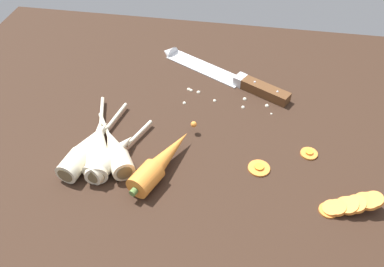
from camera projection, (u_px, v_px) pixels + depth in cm
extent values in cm
cube|color=#332116|center=(194.00, 140.00, 81.55)|extent=(120.00, 90.00, 4.00)
cube|color=silver|center=(204.00, 68.00, 96.18)|extent=(19.69, 13.38, 0.50)
cone|color=silver|center=(168.00, 52.00, 101.22)|extent=(4.52, 4.91, 3.96)
cube|color=silver|center=(240.00, 80.00, 91.09)|extent=(3.16, 3.54, 2.20)
cube|color=brown|center=(265.00, 91.00, 88.17)|extent=(11.01, 7.70, 2.20)
sphere|color=silver|center=(255.00, 82.00, 88.67)|extent=(0.50, 0.50, 0.50)
sphere|color=silver|center=(277.00, 92.00, 86.15)|extent=(0.50, 0.50, 0.50)
cylinder|color=orange|center=(146.00, 179.00, 68.69)|extent=(5.95, 6.67, 4.20)
cone|color=orange|center=(168.00, 155.00, 72.80)|extent=(8.62, 13.75, 3.99)
sphere|color=orange|center=(194.00, 126.00, 78.39)|extent=(1.20, 1.20, 1.20)
cylinder|color=#5B7F3D|center=(134.00, 192.00, 66.61)|extent=(1.49, 1.37, 1.20)
cylinder|color=beige|center=(121.00, 164.00, 71.19)|extent=(5.65, 5.72, 4.00)
cone|color=beige|center=(112.00, 143.00, 75.13)|extent=(7.26, 8.37, 3.80)
cylinder|color=beige|center=(105.00, 126.00, 79.78)|extent=(4.98, 7.21, 0.70)
cylinder|color=brown|center=(124.00, 173.00, 69.77)|extent=(2.52, 1.77, 2.80)
cylinder|color=beige|center=(97.00, 165.00, 71.03)|extent=(5.35, 6.27, 4.00)
cone|color=beige|center=(99.00, 136.00, 76.42)|extent=(6.34, 10.21, 3.80)
cylinder|color=beige|center=(102.00, 114.00, 82.56)|extent=(3.59, 10.08, 0.70)
cylinder|color=brown|center=(96.00, 177.00, 69.08)|extent=(2.77, 1.08, 2.80)
cylinder|color=beige|center=(73.00, 165.00, 71.09)|extent=(4.93, 5.89, 4.00)
cone|color=beige|center=(95.00, 138.00, 76.04)|extent=(5.52, 9.84, 3.80)
cylinder|color=beige|center=(115.00, 118.00, 81.72)|extent=(2.63, 9.99, 0.70)
cylinder|color=brown|center=(65.00, 176.00, 69.31)|extent=(2.81, 0.83, 2.80)
cylinder|color=beige|center=(99.00, 169.00, 70.49)|extent=(5.22, 5.29, 4.00)
cone|color=beige|center=(120.00, 148.00, 74.08)|extent=(6.19, 8.21, 3.80)
cylinder|color=beige|center=(139.00, 133.00, 78.37)|extent=(3.51, 7.65, 0.70)
cylinder|color=brown|center=(91.00, 176.00, 69.19)|extent=(2.72, 1.29, 2.80)
cylinder|color=orange|center=(328.00, 210.00, 66.15)|extent=(3.09, 3.09, 0.70)
cylinder|color=orange|center=(332.00, 208.00, 66.07)|extent=(3.12, 3.03, 1.71)
cylinder|color=orange|center=(337.00, 208.00, 65.84)|extent=(3.13, 3.04, 1.75)
cylinder|color=orange|center=(346.00, 205.00, 65.88)|extent=(3.27, 3.19, 1.61)
cylinder|color=orange|center=(349.00, 206.00, 65.55)|extent=(3.34, 3.28, 2.23)
cylinder|color=orange|center=(356.00, 204.00, 65.47)|extent=(3.41, 3.34, 2.03)
cylinder|color=orange|center=(364.00, 201.00, 65.61)|extent=(3.26, 3.17, 1.63)
cylinder|color=orange|center=(369.00, 201.00, 65.28)|extent=(3.36, 3.28, 1.75)
cylinder|color=orange|center=(374.00, 200.00, 65.20)|extent=(3.16, 3.07, 1.79)
cylinder|color=orange|center=(259.00, 168.00, 72.88)|extent=(3.96, 3.96, 0.70)
cylinder|color=#FF9E2B|center=(259.00, 167.00, 72.70)|extent=(1.66, 1.66, 0.16)
cylinder|color=orange|center=(309.00, 153.00, 75.55)|extent=(3.18, 3.18, 0.70)
cylinder|color=#FF9E2B|center=(309.00, 152.00, 75.36)|extent=(1.34, 1.34, 0.16)
sphere|color=silver|center=(267.00, 104.00, 85.86)|extent=(0.81, 0.81, 0.81)
sphere|color=silver|center=(243.00, 106.00, 85.51)|extent=(0.76, 0.76, 0.76)
sphere|color=silver|center=(199.00, 91.00, 89.27)|extent=(0.83, 0.83, 0.83)
sphere|color=silver|center=(184.00, 102.00, 86.55)|extent=(0.75, 0.75, 0.75)
sphere|color=silver|center=(189.00, 88.00, 90.08)|extent=(0.78, 0.78, 0.78)
sphere|color=silver|center=(191.00, 89.00, 89.83)|extent=(0.70, 0.70, 0.70)
sphere|color=silver|center=(272.00, 113.00, 84.09)|extent=(0.46, 0.46, 0.46)
sphere|color=silver|center=(245.00, 98.00, 87.51)|extent=(0.84, 0.84, 0.84)
sphere|color=silver|center=(215.00, 100.00, 87.14)|extent=(0.72, 0.72, 0.72)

